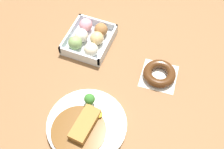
# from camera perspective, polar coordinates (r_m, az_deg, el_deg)

# --- Properties ---
(ground_plane) EXTENTS (1.60, 1.60, 0.00)m
(ground_plane) POSITION_cam_1_polar(r_m,az_deg,el_deg) (1.02, -0.32, -3.74)
(ground_plane) COLOR brown
(curry_plate) EXTENTS (0.26, 0.26, 0.07)m
(curry_plate) POSITION_cam_1_polar(r_m,az_deg,el_deg) (0.95, -5.07, -9.63)
(curry_plate) COLOR white
(curry_plate) RESTS_ON ground_plane
(donut_box) EXTENTS (0.19, 0.16, 0.06)m
(donut_box) POSITION_cam_1_polar(r_m,az_deg,el_deg) (1.13, -4.52, 7.02)
(donut_box) COLOR silver
(donut_box) RESTS_ON ground_plane
(chocolate_ring_donut) EXTENTS (0.14, 0.14, 0.03)m
(chocolate_ring_donut) POSITION_cam_1_polar(r_m,az_deg,el_deg) (1.06, 9.18, 0.16)
(chocolate_ring_donut) COLOR white
(chocolate_ring_donut) RESTS_ON ground_plane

